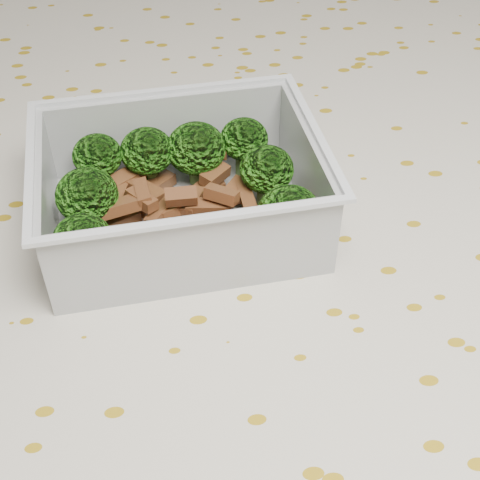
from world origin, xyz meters
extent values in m
cube|color=brown|center=(0.00, 0.00, 0.73)|extent=(1.40, 0.90, 0.04)
cube|color=beige|center=(0.00, 0.00, 0.75)|extent=(1.46, 0.96, 0.01)
cube|color=beige|center=(0.00, 0.48, 0.66)|extent=(1.46, 0.01, 0.18)
cube|color=silver|center=(-0.03, 0.05, 0.76)|extent=(0.17, 0.13, 0.00)
cube|color=silver|center=(-0.04, 0.11, 0.79)|extent=(0.16, 0.02, 0.05)
cube|color=silver|center=(-0.03, -0.01, 0.79)|extent=(0.16, 0.02, 0.05)
cube|color=silver|center=(0.04, 0.05, 0.79)|extent=(0.01, 0.11, 0.05)
cube|color=silver|center=(-0.11, 0.04, 0.79)|extent=(0.01, 0.11, 0.05)
cube|color=silver|center=(-0.04, 0.11, 0.81)|extent=(0.17, 0.02, 0.00)
cube|color=silver|center=(-0.03, -0.01, 0.81)|extent=(0.17, 0.02, 0.00)
cube|color=silver|center=(0.05, 0.06, 0.81)|extent=(0.01, 0.12, 0.00)
cube|color=silver|center=(-0.11, 0.04, 0.81)|extent=(0.01, 0.12, 0.00)
cylinder|color=#608C3F|center=(-0.08, 0.08, 0.77)|extent=(0.01, 0.01, 0.02)
ellipsoid|color=#347F18|center=(-0.08, 0.08, 0.79)|extent=(0.03, 0.03, 0.03)
cylinder|color=#608C3F|center=(-0.05, 0.08, 0.77)|extent=(0.01, 0.01, 0.02)
ellipsoid|color=#347F18|center=(-0.05, 0.08, 0.79)|extent=(0.03, 0.03, 0.03)
cylinder|color=#608C3F|center=(-0.02, 0.08, 0.77)|extent=(0.01, 0.01, 0.01)
ellipsoid|color=#347F18|center=(-0.02, 0.08, 0.79)|extent=(0.04, 0.04, 0.03)
cylinder|color=#608C3F|center=(0.01, 0.09, 0.77)|extent=(0.01, 0.01, 0.02)
ellipsoid|color=#347F18|center=(0.01, 0.09, 0.79)|extent=(0.03, 0.03, 0.03)
cylinder|color=#608C3F|center=(-0.09, 0.05, 0.77)|extent=(0.01, 0.01, 0.01)
ellipsoid|color=#347F18|center=(-0.09, 0.05, 0.79)|extent=(0.04, 0.04, 0.03)
cylinder|color=#608C3F|center=(0.02, 0.06, 0.77)|extent=(0.01, 0.01, 0.02)
ellipsoid|color=#347F18|center=(0.02, 0.06, 0.79)|extent=(0.03, 0.03, 0.03)
cylinder|color=#608C3F|center=(-0.09, 0.01, 0.77)|extent=(0.01, 0.01, 0.02)
ellipsoid|color=#347F18|center=(-0.09, 0.01, 0.79)|extent=(0.03, 0.03, 0.03)
cylinder|color=#608C3F|center=(0.03, 0.02, 0.77)|extent=(0.01, 0.01, 0.01)
ellipsoid|color=#347F18|center=(0.03, 0.02, 0.79)|extent=(0.04, 0.04, 0.03)
cube|color=brown|center=(-0.04, 0.04, 0.77)|extent=(0.03, 0.02, 0.01)
cube|color=brown|center=(0.00, 0.06, 0.77)|extent=(0.03, 0.02, 0.01)
cube|color=brown|center=(-0.03, 0.05, 0.77)|extent=(0.02, 0.03, 0.01)
cube|color=brown|center=(-0.01, 0.09, 0.78)|extent=(0.02, 0.01, 0.01)
cube|color=brown|center=(-0.07, 0.04, 0.78)|extent=(0.03, 0.02, 0.01)
cube|color=brown|center=(-0.05, 0.06, 0.77)|extent=(0.03, 0.03, 0.01)
cube|color=brown|center=(-0.01, 0.08, 0.76)|extent=(0.01, 0.03, 0.01)
cube|color=brown|center=(-0.07, 0.07, 0.77)|extent=(0.02, 0.02, 0.01)
cube|color=brown|center=(-0.01, 0.06, 0.77)|extent=(0.03, 0.02, 0.01)
cube|color=brown|center=(0.01, 0.05, 0.77)|extent=(0.01, 0.03, 0.01)
cube|color=brown|center=(-0.06, 0.07, 0.77)|extent=(0.02, 0.03, 0.01)
cube|color=brown|center=(-0.01, 0.07, 0.77)|extent=(0.02, 0.02, 0.01)
cube|color=brown|center=(-0.02, 0.04, 0.77)|extent=(0.03, 0.01, 0.01)
cube|color=brown|center=(-0.05, 0.04, 0.77)|extent=(0.02, 0.02, 0.01)
cube|color=brown|center=(-0.07, 0.07, 0.77)|extent=(0.03, 0.02, 0.01)
cube|color=brown|center=(-0.03, 0.06, 0.76)|extent=(0.02, 0.02, 0.01)
cube|color=brown|center=(-0.07, 0.06, 0.77)|extent=(0.01, 0.02, 0.01)
cube|color=brown|center=(-0.07, 0.05, 0.76)|extent=(0.02, 0.02, 0.01)
cube|color=brown|center=(-0.01, 0.04, 0.78)|extent=(0.02, 0.02, 0.01)
cube|color=brown|center=(-0.03, 0.04, 0.78)|extent=(0.02, 0.01, 0.01)
cube|color=brown|center=(-0.06, 0.05, 0.78)|extent=(0.01, 0.02, 0.01)
cube|color=brown|center=(-0.06, 0.04, 0.78)|extent=(0.02, 0.02, 0.01)
cube|color=brown|center=(-0.05, 0.08, 0.77)|extent=(0.02, 0.02, 0.01)
cube|color=brown|center=(0.00, 0.05, 0.77)|extent=(0.02, 0.02, 0.01)
cube|color=brown|center=(-0.06, 0.08, 0.77)|extent=(0.02, 0.02, 0.01)
cube|color=brown|center=(-0.05, 0.05, 0.77)|extent=(0.03, 0.02, 0.01)
cylinder|color=#BF5324|center=(-0.03, 0.01, 0.78)|extent=(0.12, 0.04, 0.02)
sphere|color=#BF5324|center=(0.03, 0.02, 0.78)|extent=(0.02, 0.02, 0.02)
sphere|color=#BF5324|center=(-0.09, 0.01, 0.78)|extent=(0.02, 0.02, 0.02)
camera|label=1|loc=(-0.04, -0.26, 1.03)|focal=50.00mm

